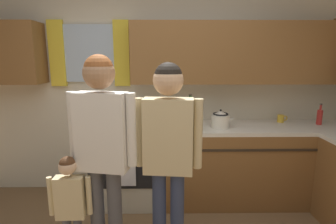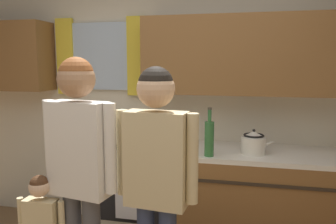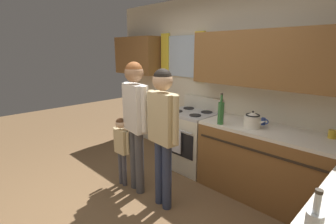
{
  "view_description": "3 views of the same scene",
  "coord_description": "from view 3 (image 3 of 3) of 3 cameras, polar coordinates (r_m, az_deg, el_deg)",
  "views": [
    {
      "loc": [
        0.1,
        -1.34,
        1.65
      ],
      "look_at": [
        0.13,
        1.05,
        1.16
      ],
      "focal_mm": 28.12,
      "sensor_mm": 36.0,
      "label": 1
    },
    {
      "loc": [
        0.6,
        -1.29,
        1.64
      ],
      "look_at": [
        0.11,
        0.93,
        1.31
      ],
      "focal_mm": 35.45,
      "sensor_mm": 36.0,
      "label": 2
    },
    {
      "loc": [
        2.03,
        -1.28,
        1.81
      ],
      "look_at": [
        0.03,
        0.7,
        1.11
      ],
      "focal_mm": 26.55,
      "sensor_mm": 36.0,
      "label": 3
    }
  ],
  "objects": [
    {
      "name": "ground_plane",
      "position": [
        3.01,
        -10.88,
        -23.22
      ],
      "size": [
        12.0,
        12.0,
        0.0
      ],
      "primitive_type": "plane",
      "color": "brown"
    },
    {
      "name": "back_wall_unit",
      "position": [
        3.68,
        13.08,
        8.28
      ],
      "size": [
        4.6,
        0.42,
        2.6
      ],
      "color": "beige",
      "rests_on": "ground"
    },
    {
      "name": "kitchen_counter_run",
      "position": [
        2.77,
        29.83,
        -17.41
      ],
      "size": [
        2.23,
        2.21,
        0.9
      ],
      "color": "brown",
      "rests_on": "ground"
    },
    {
      "name": "stove_oven",
      "position": [
        3.9,
        5.37,
        -6.13
      ],
      "size": [
        0.71,
        0.67,
        1.1
      ],
      "color": "beige",
      "rests_on": "ground"
    },
    {
      "name": "bottle_wine_green",
      "position": [
        3.17,
        12.04,
        -0.1
      ],
      "size": [
        0.08,
        0.08,
        0.39
      ],
      "color": "#2D6633",
      "rests_on": "kitchen_counter_run"
    },
    {
      "name": "mug_cobalt_blue",
      "position": [
        3.33,
        20.94,
        -2.0
      ],
      "size": [
        0.11,
        0.07,
        0.08
      ],
      "color": "#2D479E",
      "rests_on": "kitchen_counter_run"
    },
    {
      "name": "mug_mustard_yellow",
      "position": [
        3.16,
        33.6,
        -4.29
      ],
      "size": [
        0.12,
        0.08,
        0.09
      ],
      "color": "gold",
      "rests_on": "kitchen_counter_run"
    },
    {
      "name": "stovetop_kettle",
      "position": [
        3.15,
        18.83,
        -1.73
      ],
      "size": [
        0.27,
        0.2,
        0.21
      ],
      "color": "silver",
      "rests_on": "kitchen_counter_run"
    },
    {
      "name": "adult_holding_child",
      "position": [
        3.09,
        -7.51,
        -0.18
      ],
      "size": [
        0.51,
        0.23,
        1.68
      ],
      "color": "#4C4C51",
      "rests_on": "ground"
    },
    {
      "name": "adult_in_plaid",
      "position": [
        2.75,
        -1.2,
        -2.63
      ],
      "size": [
        0.5,
        0.22,
        1.62
      ],
      "color": "#2D3856",
      "rests_on": "ground"
    },
    {
      "name": "small_child",
      "position": [
        3.39,
        -10.67,
        -7.17
      ],
      "size": [
        0.32,
        0.13,
        0.95
      ],
      "color": "#4C4C56",
      "rests_on": "ground"
    }
  ]
}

